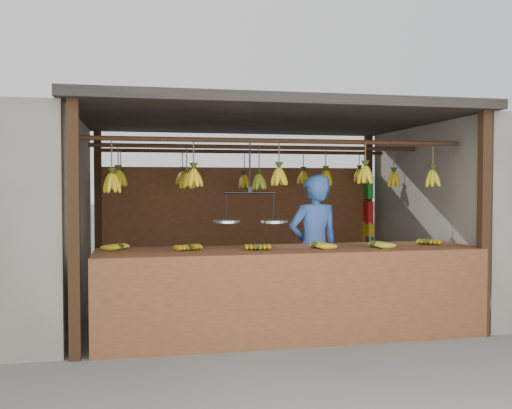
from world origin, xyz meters
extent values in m
plane|color=#5B5B57|center=(0.00, 0.00, 0.00)|extent=(80.00, 80.00, 0.00)
cube|color=black|center=(-2.00, -1.50, 1.15)|extent=(0.10, 0.10, 2.30)
cube|color=black|center=(2.00, -1.50, 1.15)|extent=(0.10, 0.10, 2.30)
cube|color=black|center=(-2.00, 1.50, 1.15)|extent=(0.10, 0.10, 2.30)
cube|color=black|center=(2.00, 1.50, 1.15)|extent=(0.10, 0.10, 2.30)
cube|color=black|center=(0.00, 0.00, 2.35)|extent=(4.30, 3.30, 0.10)
cylinder|color=black|center=(0.00, -1.00, 2.00)|extent=(4.00, 0.05, 0.05)
cylinder|color=black|center=(0.00, 0.00, 2.00)|extent=(4.00, 0.05, 0.05)
cylinder|color=black|center=(0.00, 1.00, 2.00)|extent=(4.00, 0.05, 0.05)
cube|color=brown|center=(0.00, 1.50, 0.90)|extent=(4.00, 0.06, 1.80)
cube|color=brown|center=(0.07, -1.10, 0.86)|extent=(3.89, 0.87, 0.08)
cube|color=brown|center=(0.07, -1.53, 0.45)|extent=(3.89, 0.04, 0.90)
cube|color=black|center=(-1.78, -1.48, 0.41)|extent=(0.07, 0.07, 0.82)
cube|color=black|center=(1.92, -1.48, 0.41)|extent=(0.07, 0.07, 0.82)
cube|color=black|center=(-1.78, -0.72, 0.41)|extent=(0.07, 0.07, 0.82)
cube|color=black|center=(1.92, -0.72, 0.41)|extent=(0.07, 0.07, 0.82)
ellipsoid|color=#BB9C13|center=(-1.60, -0.92, 0.93)|extent=(0.30, 0.28, 0.06)
ellipsoid|color=#BB9C13|center=(-0.93, -1.14, 0.93)|extent=(0.25, 0.29, 0.06)
ellipsoid|color=#BB9C13|center=(-0.29, -1.25, 0.93)|extent=(0.21, 0.26, 0.06)
ellipsoid|color=#BB9C13|center=(0.31, -1.18, 0.93)|extent=(0.27, 0.22, 0.06)
ellipsoid|color=#92A523|center=(0.93, -1.23, 0.93)|extent=(0.26, 0.21, 0.06)
ellipsoid|color=#BB9C13|center=(1.60, -1.10, 0.93)|extent=(0.29, 0.30, 0.06)
ellipsoid|color=#BB9C13|center=(-1.70, -1.01, 1.56)|extent=(0.16, 0.16, 0.28)
ellipsoid|color=#BB9C13|center=(-0.90, -0.97, 1.62)|extent=(0.16, 0.16, 0.28)
ellipsoid|color=#BB9C13|center=(-0.02, -0.97, 1.63)|extent=(0.16, 0.16, 0.28)
ellipsoid|color=#BB9C13|center=(0.90, -1.05, 1.65)|extent=(0.16, 0.16, 0.28)
ellipsoid|color=#BB9C13|center=(1.71, -0.98, 1.62)|extent=(0.16, 0.16, 0.28)
ellipsoid|color=#BB9C13|center=(-1.67, -0.01, 1.62)|extent=(0.16, 0.16, 0.28)
ellipsoid|color=#BB9C13|center=(-0.89, -0.01, 1.60)|extent=(0.16, 0.16, 0.28)
ellipsoid|color=#92A523|center=(-0.03, -0.03, 1.59)|extent=(0.16, 0.16, 0.28)
ellipsoid|color=#BB9C13|center=(0.83, 0.04, 1.63)|extent=(0.16, 0.16, 0.28)
ellipsoid|color=#BB9C13|center=(1.72, 0.00, 1.62)|extent=(0.16, 0.16, 0.28)
ellipsoid|color=#BB9C13|center=(-1.67, 0.98, 1.62)|extent=(0.16, 0.16, 0.28)
ellipsoid|color=#BB9C13|center=(-0.87, 0.97, 1.64)|extent=(0.16, 0.16, 0.28)
ellipsoid|color=#BB9C13|center=(-0.02, 1.01, 1.59)|extent=(0.16, 0.16, 0.28)
ellipsoid|color=#BB9C13|center=(0.82, 0.97, 1.65)|extent=(0.16, 0.16, 0.28)
ellipsoid|color=#BB9C13|center=(1.68, 1.05, 1.68)|extent=(0.16, 0.16, 0.28)
cylinder|color=black|center=(-0.33, -1.00, 1.73)|extent=(0.02, 0.02, 0.53)
cylinder|color=black|center=(-0.33, -1.00, 1.47)|extent=(0.51, 0.15, 0.02)
cylinder|color=silver|center=(-0.56, -0.94, 1.17)|extent=(0.28, 0.28, 0.02)
cylinder|color=silver|center=(-0.10, -1.06, 1.17)|extent=(0.28, 0.28, 0.02)
imported|color=#3359A5|center=(0.48, -0.60, 0.83)|extent=(0.66, 0.49, 1.66)
cube|color=#199926|center=(1.94, 1.35, 1.51)|extent=(0.08, 0.26, 0.34)
cube|color=red|center=(1.94, 1.35, 1.13)|extent=(0.08, 0.26, 0.34)
cube|color=yellow|center=(1.94, 1.35, 0.82)|extent=(0.08, 0.26, 0.34)
cube|color=#1426BF|center=(1.94, 1.35, 0.60)|extent=(0.08, 0.26, 0.34)
camera|label=1|loc=(-1.43, -6.70, 1.55)|focal=40.00mm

